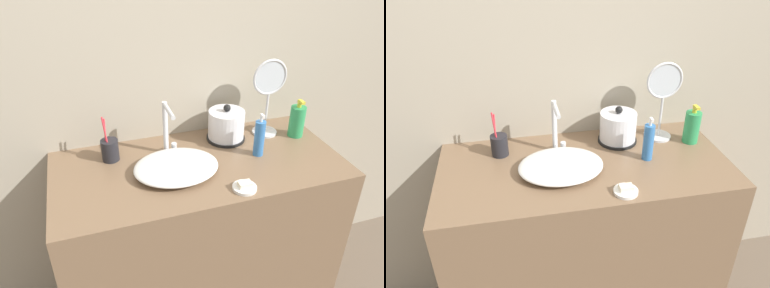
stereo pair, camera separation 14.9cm
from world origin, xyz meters
The scene contains 10 objects.
wall_back centered at (0.00, 0.59, 1.30)m, with size 6.00×0.04×2.60m.
vanity_counter centered at (0.00, 0.28, 0.46)m, with size 1.20×0.57×0.92m.
sink_basin centered at (-0.11, 0.25, 0.94)m, with size 0.34×0.28×0.05m.
faucet centered at (-0.10, 0.40, 1.05)m, with size 0.06×0.15×0.24m.
electric_kettle centered at (0.18, 0.44, 0.98)m, with size 0.18×0.18×0.17m.
toothbrush_cup centered at (-0.34, 0.43, 0.97)m, with size 0.07×0.07×0.20m.
lotion_bottle centered at (0.26, 0.27, 1.00)m, with size 0.04×0.04×0.19m.
shampoo_bottle centered at (0.51, 0.38, 0.99)m, with size 0.07×0.07×0.18m.
soap_dish centered at (0.10, 0.07, 0.93)m, with size 0.09×0.09×0.03m.
vanity_mirror centered at (0.38, 0.44, 1.12)m, with size 0.17×0.12×0.36m.
Camera 1 is at (-0.43, -0.94, 1.77)m, focal length 35.00 mm.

